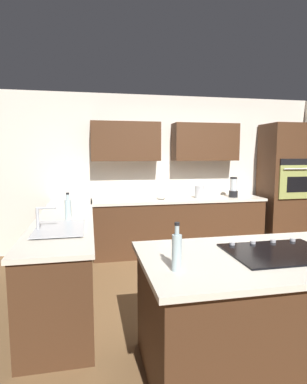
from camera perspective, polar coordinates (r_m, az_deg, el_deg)
ground_plane at (r=3.88m, az=13.44°, el=-18.09°), size 14.00×14.00×0.00m
wall_back at (r=5.42m, az=4.08°, el=4.75°), size 6.00×0.44×2.60m
lower_cabinets_back at (r=5.23m, az=4.57°, el=-6.29°), size 2.80×0.60×0.86m
countertop_back at (r=5.15m, az=4.62°, el=-1.41°), size 2.84×0.64×0.04m
lower_cabinets_side at (r=3.92m, az=-15.63°, el=-11.11°), size 0.60×2.90×0.86m
countertop_side at (r=3.81m, az=-15.85°, el=-4.66°), size 0.64×2.94×0.04m
island_base at (r=2.71m, az=21.56°, el=-19.89°), size 1.99×0.98×0.86m
island_top at (r=2.54m, az=22.03°, el=-10.77°), size 2.07×1.06×0.04m
wall_oven at (r=5.96m, az=22.96°, el=1.07°), size 0.80×0.66×2.14m
sink_unit at (r=3.17m, az=-16.88°, el=-6.32°), size 0.46×0.70×0.23m
cooktop at (r=2.54m, az=21.98°, el=-10.14°), size 0.76×0.56×0.03m
blender at (r=5.44m, az=14.38°, el=0.61°), size 0.15×0.15×0.34m
mixing_bowl at (r=5.04m, az=1.44°, el=-0.83°), size 0.17×0.17×0.09m
kettle at (r=5.21m, az=8.42°, el=-0.01°), size 0.17×0.17×0.20m
dish_soap_bottle at (r=3.62m, az=-15.33°, el=-2.96°), size 0.07×0.07×0.30m
oil_bottle at (r=1.99m, az=4.27°, el=-10.75°), size 0.06×0.06×0.31m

